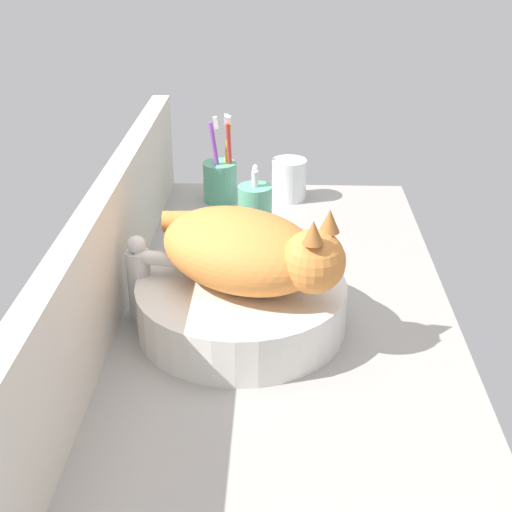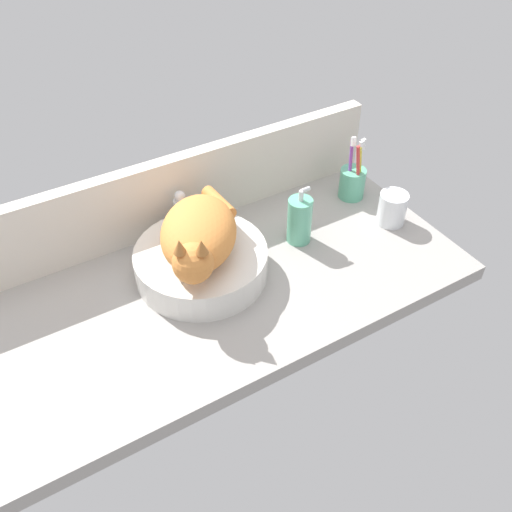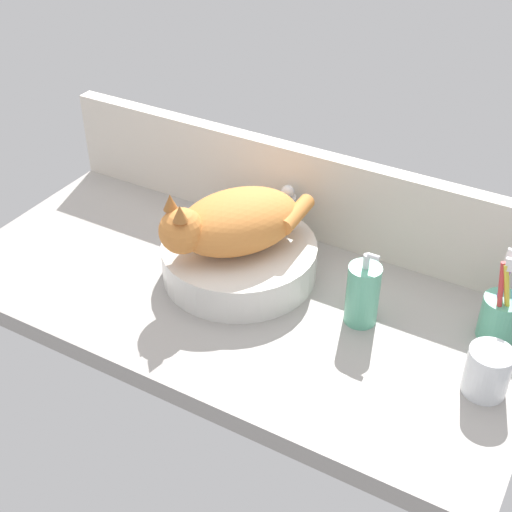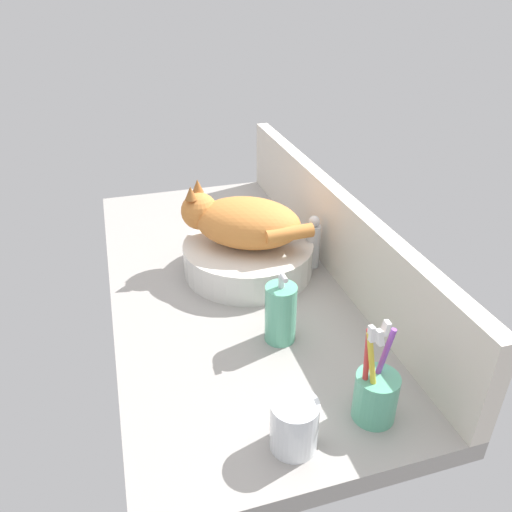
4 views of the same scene
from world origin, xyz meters
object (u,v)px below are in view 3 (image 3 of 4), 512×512
Objects in this scene: faucet at (283,213)px; soap_dispenser at (363,294)px; cat at (233,222)px; toothbrush_cup at (500,315)px; water_glass at (487,374)px; sink_basin at (239,259)px.

faucet is 0.87× the size of soap_dispenser.
toothbrush_cup is at bearing 9.29° from cat.
toothbrush_cup is (23.16, 8.16, -1.39)cm from soap_dispenser.
cat reaches higher than soap_dispenser.
faucet reaches higher than water_glass.
water_glass is (52.48, -6.22, -9.38)cm from cat.
cat is 16.92cm from faucet.
faucet is (2.72, 15.65, -5.82)cm from cat.
soap_dispenser is 1.78× the size of water_glass.
toothbrush_cup is (50.09, 7.10, 1.17)cm from sink_basin.
sink_basin is at bearing 171.85° from water_glass.
toothbrush_cup is at bearing 19.40° from soap_dispenser.
cat is at bearing -170.71° from toothbrush_cup.
sink_basin is 1.66× the size of toothbrush_cup.
cat is 2.22× the size of faucet.
toothbrush_cup is 2.15× the size of water_glass.
sink_basin is at bearing -98.15° from faucet.
sink_basin is at bearing 177.76° from soap_dispenser.
sink_basin is 27.08cm from soap_dispenser.
cat reaches higher than faucet.
soap_dispenser is at bearing -160.60° from toothbrush_cup.
sink_basin is 2.29× the size of faucet.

